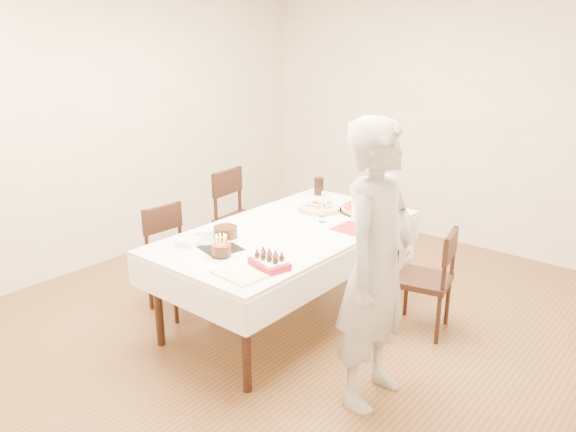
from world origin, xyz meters
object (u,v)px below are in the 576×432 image
Objects in this scene: person at (377,267)px; pasta_bowl at (373,211)px; chair_left_dessert at (178,260)px; chair_left_savory at (245,221)px; dining_table at (288,274)px; pizza_white at (320,208)px; chair_right_savory at (423,280)px; taper_candle at (322,206)px; layer_cake at (226,233)px; cola_glass at (319,186)px; birthday_cake at (221,245)px; pizza_pepperoni at (366,209)px; strawberry_box at (269,262)px.

pasta_bowl is (-0.71, 1.11, -0.07)m from person.
chair_left_savory is at bearing -76.26° from chair_left_dessert.
pizza_white is at bearing 99.34° from dining_table.
chair_right_savory is 0.47× the size of person.
taper_candle reaches higher than chair_left_savory.
pizza_white is 0.99m from layer_cake.
pizza_white is at bearing 130.10° from taper_candle.
chair_left_dessert is 1.50m from cola_glass.
chair_left_savory is 6.89× the size of birthday_cake.
pizza_pepperoni is (0.31, 0.25, 0.00)m from pizza_white.
taper_candle is (1.05, -0.19, 0.40)m from chair_left_savory.
cola_glass is at bearing 112.98° from dining_table.
pasta_bowl is 1.25m from layer_cake.
taper_candle is 0.99m from strawberry_box.
dining_table is 1.08m from chair_left_savory.
dining_table is 1.21× the size of person.
dining_table is 9.54× the size of layer_cake.
pizza_pepperoni is 1.51m from birthday_cake.
pasta_bowl reaches higher than dining_table.
chair_left_dessert is (0.18, -0.97, -0.05)m from chair_left_savory.
cola_glass is (-0.75, 0.27, 0.02)m from pasta_bowl.
person is at bearing -0.62° from layer_cake.
layer_cake is (-1.30, 0.01, -0.09)m from person.
birthday_cake reaches higher than chair_left_dessert.
pizza_pepperoni is 1.33× the size of pasta_bowl.
taper_candle is at bearing 66.84° from layer_cake.
layer_cake is (0.54, 0.02, 0.36)m from chair_left_dessert.
pasta_bowl is 0.43m from taper_candle.
chair_left_savory is at bearing -166.34° from pizza_pepperoni.
birthday_cake is at bearing -104.79° from pasta_bowl.
chair_left_dessert is at bearing -105.20° from cola_glass.
chair_left_savory reaches higher than pizza_pepperoni.
pizza_white is at bearing 94.15° from birthday_cake.
chair_right_savory is 1.54m from layer_cake.
person reaches higher than cola_glass.
birthday_cake is (0.39, -1.64, -0.00)m from cola_glass.
chair_left_savory is 1.23m from layer_cake.
chair_left_savory is 2.04× the size of pizza_pepperoni.
taper_candle reaches higher than pizza_pepperoni.
pasta_bowl is at bearing 152.20° from chair_right_savory.
taper_candle reaches higher than chair_right_savory.
cola_glass is (-0.61, 0.14, 0.06)m from pizza_pepperoni.
taper_candle is (0.87, 0.78, 0.45)m from chair_left_dessert.
chair_left_dessert is at bearing -162.81° from chair_right_savory.
chair_right_savory is at bearing 5.09° from person.
pizza_white is 1.66× the size of layer_cake.
pizza_pepperoni is at bearing 81.71° from birthday_cake.
taper_candle is 1.03m from birthday_cake.
strawberry_box is at bearing -63.91° from cola_glass.
pasta_bowl reaches higher than strawberry_box.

